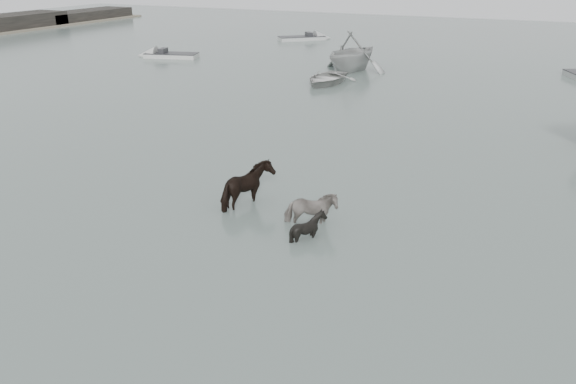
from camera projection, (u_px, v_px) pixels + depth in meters
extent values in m
plane|color=#4F5E57|center=(275.00, 231.00, 16.86)|extent=(140.00, 140.00, 0.00)
imported|color=black|center=(311.00, 203.00, 17.03)|extent=(1.79, 1.35, 1.38)
imported|color=black|center=(249.00, 182.00, 18.27)|extent=(1.67, 1.87, 1.67)
imported|color=black|center=(308.00, 220.00, 16.24)|extent=(1.21, 1.13, 1.13)
imported|color=#A7A7A2|center=(326.00, 76.00, 36.63)|extent=(3.34, 4.53, 0.91)
imported|color=#A9ACA9|center=(353.00, 50.00, 40.38)|extent=(6.12, 6.68, 2.98)
cube|color=black|center=(84.00, 15.00, 73.65)|extent=(4.50, 14.00, 1.10)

